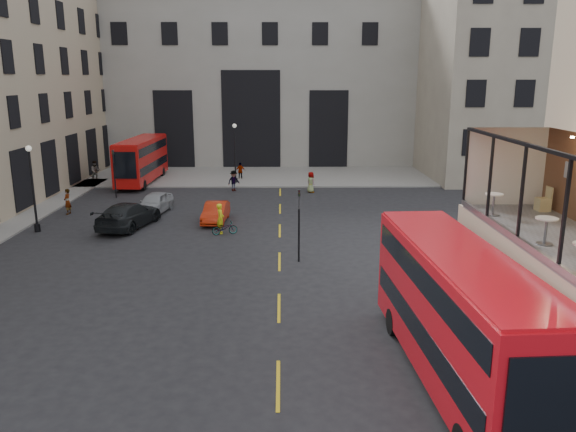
{
  "coord_description": "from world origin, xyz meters",
  "views": [
    {
      "loc": [
        -1.87,
        -15.64,
        9.29
      ],
      "look_at": [
        -1.58,
        9.72,
        3.0
      ],
      "focal_mm": 35.0,
      "sensor_mm": 36.0,
      "label": 1
    }
  ],
  "objects_px": {
    "pedestrian_a": "(96,171)",
    "cafe_table_mid": "(546,227)",
    "car_a": "(154,203)",
    "pedestrian_c": "(240,171)",
    "cyclist": "(220,218)",
    "pedestrian_b": "(234,181)",
    "bicycle": "(225,228)",
    "traffic_light_far": "(114,167)",
    "street_lamp_a": "(34,194)",
    "cafe_table_far": "(494,201)",
    "bus_far": "(142,158)",
    "pedestrian_e": "(67,202)",
    "cafe_chair_d": "(543,204)",
    "pedestrian_d": "(311,182)",
    "street_lamp_b": "(235,157)",
    "car_c": "(129,215)",
    "traffic_light_near": "(299,216)",
    "bus_near": "(458,310)",
    "car_b": "(216,212)"
  },
  "relations": [
    {
      "from": "pedestrian_a",
      "to": "cafe_table_mid",
      "type": "bearing_deg",
      "value": -79.27
    },
    {
      "from": "car_a",
      "to": "pedestrian_c",
      "type": "height_order",
      "value": "pedestrian_c"
    },
    {
      "from": "cyclist",
      "to": "pedestrian_b",
      "type": "height_order",
      "value": "cyclist"
    },
    {
      "from": "bicycle",
      "to": "pedestrian_c",
      "type": "height_order",
      "value": "pedestrian_c"
    },
    {
      "from": "traffic_light_far",
      "to": "pedestrian_c",
      "type": "height_order",
      "value": "traffic_light_far"
    },
    {
      "from": "pedestrian_a",
      "to": "car_a",
      "type": "bearing_deg",
      "value": -81.05
    },
    {
      "from": "street_lamp_a",
      "to": "cafe_table_far",
      "type": "bearing_deg",
      "value": -33.11
    },
    {
      "from": "bus_far",
      "to": "bicycle",
      "type": "relative_size",
      "value": 6.47
    },
    {
      "from": "car_a",
      "to": "cyclist",
      "type": "relative_size",
      "value": 2.27
    },
    {
      "from": "pedestrian_e",
      "to": "cafe_chair_d",
      "type": "height_order",
      "value": "cafe_chair_d"
    },
    {
      "from": "cyclist",
      "to": "pedestrian_b",
      "type": "distance_m",
      "value": 13.18
    },
    {
      "from": "cyclist",
      "to": "cafe_table_far",
      "type": "height_order",
      "value": "cafe_table_far"
    },
    {
      "from": "street_lamp_a",
      "to": "bicycle",
      "type": "height_order",
      "value": "street_lamp_a"
    },
    {
      "from": "car_a",
      "to": "cafe_table_far",
      "type": "bearing_deg",
      "value": -41.48
    },
    {
      "from": "bicycle",
      "to": "pedestrian_d",
      "type": "distance_m",
      "value": 14.03
    },
    {
      "from": "street_lamp_b",
      "to": "pedestrian_b",
      "type": "bearing_deg",
      "value": -88.08
    },
    {
      "from": "street_lamp_b",
      "to": "car_c",
      "type": "relative_size",
      "value": 0.96
    },
    {
      "from": "bus_far",
      "to": "pedestrian_d",
      "type": "height_order",
      "value": "bus_far"
    },
    {
      "from": "cafe_chair_d",
      "to": "bus_far",
      "type": "bearing_deg",
      "value": 125.73
    },
    {
      "from": "pedestrian_b",
      "to": "pedestrian_e",
      "type": "relative_size",
      "value": 0.96
    },
    {
      "from": "traffic_light_near",
      "to": "traffic_light_far",
      "type": "xyz_separation_m",
      "value": [
        -14.0,
        16.0,
        0.0
      ]
    },
    {
      "from": "traffic_light_far",
      "to": "street_lamp_b",
      "type": "bearing_deg",
      "value": 33.69
    },
    {
      "from": "bus_far",
      "to": "pedestrian_a",
      "type": "distance_m",
      "value": 4.88
    },
    {
      "from": "cafe_table_far",
      "to": "cafe_chair_d",
      "type": "bearing_deg",
      "value": 17.22
    },
    {
      "from": "pedestrian_c",
      "to": "pedestrian_d",
      "type": "relative_size",
      "value": 0.93
    },
    {
      "from": "bicycle",
      "to": "cafe_table_mid",
      "type": "distance_m",
      "value": 21.17
    },
    {
      "from": "pedestrian_d",
      "to": "cafe_chair_d",
      "type": "bearing_deg",
      "value": 159.48
    },
    {
      "from": "cyclist",
      "to": "pedestrian_e",
      "type": "bearing_deg",
      "value": 57.46
    },
    {
      "from": "bus_near",
      "to": "pedestrian_b",
      "type": "relative_size",
      "value": 6.25
    },
    {
      "from": "car_b",
      "to": "car_c",
      "type": "height_order",
      "value": "car_c"
    },
    {
      "from": "cyclist",
      "to": "pedestrian_c",
      "type": "xyz_separation_m",
      "value": [
        -0.09,
        18.47,
        -0.13
      ]
    },
    {
      "from": "car_c",
      "to": "pedestrian_b",
      "type": "xyz_separation_m",
      "value": [
        5.69,
        11.71,
        0.06
      ]
    },
    {
      "from": "traffic_light_far",
      "to": "bicycle",
      "type": "bearing_deg",
      "value": -48.14
    },
    {
      "from": "pedestrian_a",
      "to": "cyclist",
      "type": "bearing_deg",
      "value": -77.38
    },
    {
      "from": "street_lamp_b",
      "to": "bus_far",
      "type": "xyz_separation_m",
      "value": [
        -8.43,
        0.51,
        -0.16
      ]
    },
    {
      "from": "car_c",
      "to": "pedestrian_d",
      "type": "distance_m",
      "value": 16.36
    },
    {
      "from": "pedestrian_c",
      "to": "street_lamp_b",
      "type": "bearing_deg",
      "value": 73.35
    },
    {
      "from": "pedestrian_a",
      "to": "pedestrian_e",
      "type": "xyz_separation_m",
      "value": [
        2.22,
        -13.01,
        -0.03
      ]
    },
    {
      "from": "traffic_light_far",
      "to": "cafe_table_far",
      "type": "height_order",
      "value": "cafe_table_far"
    },
    {
      "from": "cyclist",
      "to": "cafe_table_far",
      "type": "relative_size",
      "value": 2.43
    },
    {
      "from": "pedestrian_e",
      "to": "cyclist",
      "type": "bearing_deg",
      "value": 70.92
    },
    {
      "from": "bus_far",
      "to": "pedestrian_e",
      "type": "height_order",
      "value": "bus_far"
    },
    {
      "from": "car_a",
      "to": "pedestrian_a",
      "type": "bearing_deg",
      "value": 131.52
    },
    {
      "from": "car_b",
      "to": "cafe_chair_d",
      "type": "bearing_deg",
      "value": -46.86
    },
    {
      "from": "pedestrian_d",
      "to": "cafe_table_far",
      "type": "xyz_separation_m",
      "value": [
        4.97,
        -26.63,
        4.25
      ]
    },
    {
      "from": "bus_near",
      "to": "cyclist",
      "type": "distance_m",
      "value": 19.61
    },
    {
      "from": "traffic_light_far",
      "to": "bicycle",
      "type": "relative_size",
      "value": 2.45
    },
    {
      "from": "pedestrian_e",
      "to": "pedestrian_b",
      "type": "bearing_deg",
      "value": 132.02
    },
    {
      "from": "bus_far",
      "to": "pedestrian_a",
      "type": "xyz_separation_m",
      "value": [
        -4.57,
        1.07,
        -1.32
      ]
    },
    {
      "from": "bus_far",
      "to": "car_b",
      "type": "xyz_separation_m",
      "value": [
        8.2,
        -14.23,
        -1.59
      ]
    }
  ]
}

